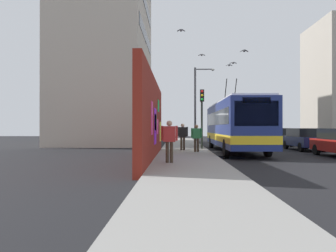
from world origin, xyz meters
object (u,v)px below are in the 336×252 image
at_px(city_bus, 235,124).
at_px(pedestrian_near_wall, 169,138).
at_px(parked_car_dark_gray, 277,136).
at_px(parked_car_navy, 304,139).
at_px(pedestrian_midblock, 183,134).
at_px(traffic_light, 202,109).
at_px(street_lamp, 197,100).
at_px(pedestrian_at_curb, 196,136).

height_order(city_bus, pedestrian_near_wall, city_bus).
relative_size(city_bus, parked_car_dark_gray, 2.71).
xyz_separation_m(parked_car_navy, parked_car_dark_gray, (6.11, -0.00, -0.00)).
height_order(pedestrian_midblock, traffic_light, traffic_light).
xyz_separation_m(parked_car_navy, pedestrian_near_wall, (-9.79, 9.43, 0.37)).
height_order(city_bus, parked_car_dark_gray, city_bus).
bearing_deg(city_bus, parked_car_navy, -73.97).
distance_m(city_bus, street_lamp, 7.75).
relative_size(parked_car_dark_gray, pedestrian_near_wall, 2.48).
relative_size(parked_car_navy, traffic_light, 1.08).
bearing_deg(pedestrian_near_wall, pedestrian_midblock, -5.28).
xyz_separation_m(pedestrian_midblock, street_lamp, (7.89, -1.48, 2.92)).
bearing_deg(pedestrian_near_wall, city_bus, -27.03).
height_order(parked_car_dark_gray, pedestrian_near_wall, pedestrian_near_wall).
distance_m(city_bus, pedestrian_midblock, 3.68).
bearing_deg(parked_car_navy, pedestrian_midblock, 104.45).
xyz_separation_m(pedestrian_near_wall, street_lamp, (15.43, -2.18, 2.89)).
xyz_separation_m(parked_car_dark_gray, street_lamp, (-0.48, 7.25, 3.26)).
bearing_deg(pedestrian_at_curb, street_lamp, -4.05).
bearing_deg(parked_car_dark_gray, pedestrian_midblock, 133.76).
bearing_deg(parked_car_dark_gray, pedestrian_near_wall, 149.33).
distance_m(parked_car_dark_gray, pedestrian_near_wall, 18.50).
bearing_deg(pedestrian_midblock, city_bus, -77.90).
bearing_deg(pedestrian_midblock, parked_car_dark_gray, -46.24).
height_order(parked_car_navy, pedestrian_near_wall, pedestrian_near_wall).
xyz_separation_m(parked_car_dark_gray, pedestrian_midblock, (-8.37, 8.74, 0.35)).
xyz_separation_m(pedestrian_midblock, pedestrian_at_curb, (-1.47, -0.82, -0.06)).
bearing_deg(parked_car_navy, pedestrian_near_wall, 136.07).
relative_size(parked_car_dark_gray, pedestrian_at_curb, 2.66).
height_order(city_bus, parked_car_navy, city_bus).
relative_size(parked_car_dark_gray, pedestrian_midblock, 2.53).
bearing_deg(traffic_light, parked_car_dark_gray, -46.74).
relative_size(pedestrian_midblock, pedestrian_at_curb, 1.05).
bearing_deg(city_bus, parked_car_dark_gray, -34.35).
distance_m(pedestrian_near_wall, street_lamp, 15.85).
bearing_deg(parked_car_dark_gray, traffic_light, 133.26).
bearing_deg(parked_car_navy, traffic_light, 96.24).
height_order(city_bus, traffic_light, city_bus).
distance_m(parked_car_dark_gray, pedestrian_at_curb, 12.63).
bearing_deg(pedestrian_midblock, parked_car_navy, -75.55).
xyz_separation_m(traffic_light, street_lamp, (6.44, -0.10, 1.14)).
bearing_deg(city_bus, pedestrian_at_curb, 129.38).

